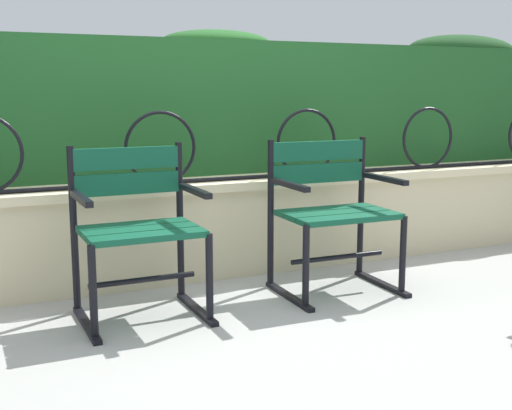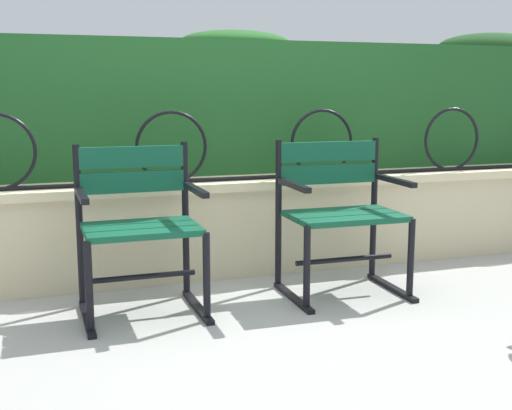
% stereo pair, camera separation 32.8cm
% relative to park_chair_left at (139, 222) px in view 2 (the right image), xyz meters
% --- Properties ---
extents(ground_plane, '(60.00, 60.00, 0.00)m').
position_rel_park_chair_left_xyz_m(ground_plane, '(0.55, -0.31, -0.46)').
color(ground_plane, '#9E9E99').
extents(stone_wall, '(7.74, 0.41, 0.58)m').
position_rel_park_chair_left_xyz_m(stone_wall, '(0.55, 0.57, -0.17)').
color(stone_wall, beige).
rests_on(stone_wall, ground).
extents(iron_arch_fence, '(7.19, 0.02, 0.42)m').
position_rel_park_chair_left_xyz_m(iron_arch_fence, '(0.32, 0.49, 0.30)').
color(iron_arch_fence, black).
rests_on(iron_arch_fence, stone_wall).
extents(hedge_row, '(7.59, 0.49, 0.96)m').
position_rel_park_chair_left_xyz_m(hedge_row, '(0.58, 0.99, 0.57)').
color(hedge_row, '#1E5123').
rests_on(hedge_row, stone_wall).
extents(park_chair_left, '(0.59, 0.52, 0.84)m').
position_rel_park_chair_left_xyz_m(park_chair_left, '(0.00, 0.00, 0.00)').
color(park_chair_left, '#0F4C33').
rests_on(park_chair_left, ground).
extents(park_chair_right, '(0.65, 0.53, 0.84)m').
position_rel_park_chair_left_xyz_m(park_chair_right, '(1.10, -0.02, 0.00)').
color(park_chair_right, '#0F4C33').
rests_on(park_chair_right, ground).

